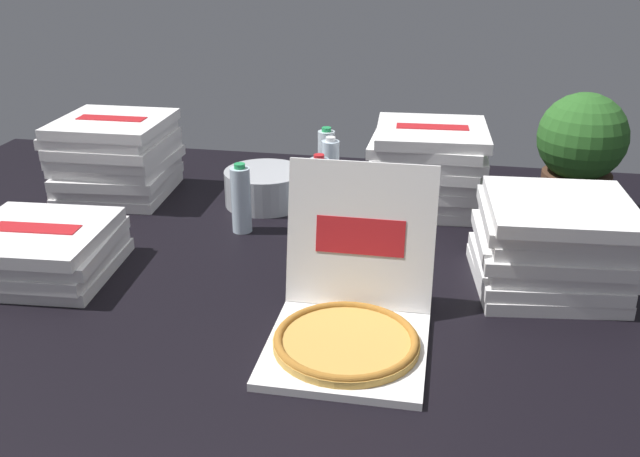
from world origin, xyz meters
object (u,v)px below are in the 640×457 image
water_bottle_1 (326,158)px  water_bottle_2 (330,169)px  pizza_stack_right_near (429,167)px  ice_bucket (265,187)px  open_pizza_box (350,316)px  pizza_stack_left_near (43,251)px  pizza_stack_left_far (551,243)px  water_bottle_0 (319,189)px  potted_plant (580,152)px  pizza_stack_center_near (116,157)px  water_bottle_3 (241,199)px

water_bottle_1 → water_bottle_2: bearing=-73.4°
pizza_stack_right_near → ice_bucket: pizza_stack_right_near is taller
ice_bucket → open_pizza_box: bearing=-63.1°
pizza_stack_right_near → water_bottle_1: bearing=161.1°
pizza_stack_left_near → water_bottle_2: (0.70, 0.75, 0.04)m
water_bottle_1 → pizza_stack_left_far: bearing=-42.4°
water_bottle_2 → ice_bucket: bearing=-155.9°
water_bottle_0 → open_pizza_box: bearing=-73.8°
water_bottle_0 → water_bottle_1: size_ratio=1.00×
pizza_stack_left_far → water_bottle_1: bearing=137.6°
pizza_stack_left_far → water_bottle_2: size_ratio=1.86×
ice_bucket → water_bottle_2: size_ratio=1.24×
pizza_stack_left_far → potted_plant: size_ratio=1.00×
water_bottle_0 → pizza_stack_center_near: bearing=172.1°
pizza_stack_left_near → ice_bucket: 0.81m
pizza_stack_center_near → ice_bucket: pizza_stack_center_near is taller
potted_plant → pizza_stack_left_far: bearing=-104.5°
pizza_stack_left_far → potted_plant: 0.56m
water_bottle_2 → pizza_stack_center_near: bearing=-172.4°
open_pizza_box → water_bottle_3: size_ratio=1.99×
pizza_stack_left_near → water_bottle_3: 0.62m
pizza_stack_center_near → water_bottle_2: 0.78m
ice_bucket → water_bottle_0: (0.22, -0.11, 0.05)m
pizza_stack_left_near → potted_plant: size_ratio=0.97×
open_pizza_box → water_bottle_3: (-0.44, 0.59, 0.04)m
pizza_stack_right_near → water_bottle_1: size_ratio=1.79×
water_bottle_1 → potted_plant: (0.88, -0.15, 0.12)m
pizza_stack_left_far → potted_plant: potted_plant is taller
pizza_stack_right_near → water_bottle_3: (-0.58, -0.34, -0.03)m
water_bottle_1 → water_bottle_0: bearing=-84.0°
pizza_stack_center_near → pizza_stack_left_near: pizza_stack_center_near is taller
open_pizza_box → potted_plant: (0.63, 0.92, 0.16)m
water_bottle_0 → water_bottle_2: same height
pizza_stack_right_near → pizza_stack_center_near: size_ratio=1.00×
pizza_stack_left_near → water_bottle_1: size_ratio=1.80×
pizza_stack_right_near → water_bottle_0: size_ratio=1.79×
open_pizza_box → water_bottle_0: size_ratio=1.99×
water_bottle_2 → potted_plant: (0.84, -0.02, 0.12)m
water_bottle_1 → ice_bucket: bearing=-129.3°
pizza_stack_left_near → water_bottle_2: 1.03m
pizza_stack_right_near → water_bottle_0: 0.41m
pizza_stack_left_far → pizza_stack_left_near: pizza_stack_left_far is taller
pizza_stack_right_near → pizza_stack_left_near: size_ratio=0.99×
water_bottle_0 → potted_plant: 0.88m
water_bottle_0 → water_bottle_2: size_ratio=1.00×
open_pizza_box → pizza_stack_left_near: open_pizza_box is taller
water_bottle_1 → pizza_stack_center_near: bearing=-162.8°
water_bottle_0 → water_bottle_2: (0.00, 0.21, 0.00)m
pizza_stack_center_near → potted_plant: 1.63m
pizza_stack_right_near → water_bottle_1: pizza_stack_right_near is taller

